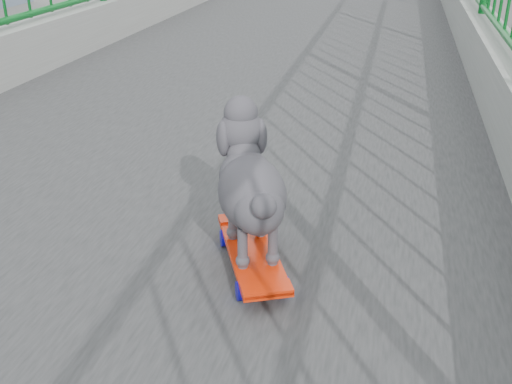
{
  "coord_description": "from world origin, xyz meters",
  "views": [
    {
      "loc": [
        0.85,
        -2.44,
        7.94
      ],
      "look_at": [
        0.5,
        -0.96,
        7.22
      ],
      "focal_mm": 42.0,
      "sensor_mm": 36.0,
      "label": 1
    }
  ],
  "objects_px": {
    "skateboard": "(252,255)",
    "car_5": "(163,163)",
    "poodle": "(250,184)",
    "car_0": "(5,319)"
  },
  "relations": [
    {
      "from": "poodle",
      "to": "car_0",
      "type": "distance_m",
      "value": 11.31
    },
    {
      "from": "car_0",
      "to": "poodle",
      "type": "bearing_deg",
      "value": -45.53
    },
    {
      "from": "skateboard",
      "to": "car_5",
      "type": "distance_m",
      "value": 17.59
    },
    {
      "from": "skateboard",
      "to": "car_0",
      "type": "bearing_deg",
      "value": 109.98
    },
    {
      "from": "poodle",
      "to": "car_5",
      "type": "xyz_separation_m",
      "value": [
        -6.49,
        15.02,
        -6.6
      ]
    },
    {
      "from": "skateboard",
      "to": "car_5",
      "type": "relative_size",
      "value": 0.12
    },
    {
      "from": "skateboard",
      "to": "poodle",
      "type": "distance_m",
      "value": 0.21
    },
    {
      "from": "skateboard",
      "to": "car_5",
      "type": "bearing_deg",
      "value": 88.95
    },
    {
      "from": "poodle",
      "to": "car_5",
      "type": "relative_size",
      "value": 0.1
    },
    {
      "from": "skateboard",
      "to": "car_0",
      "type": "height_order",
      "value": "skateboard"
    }
  ]
}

